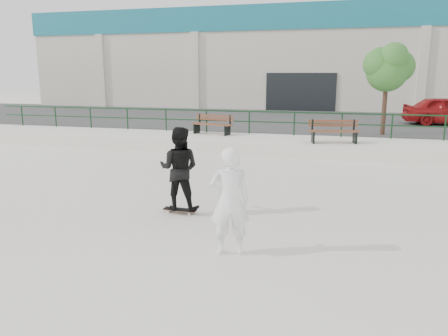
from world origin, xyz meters
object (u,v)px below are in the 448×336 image
(standing_skater, at_px, (179,169))
(tree, at_px, (388,66))
(bench_left, at_px, (213,125))
(bench_right, at_px, (334,131))
(red_car, at_px, (447,111))
(skateboard, at_px, (180,210))
(seated_skater, at_px, (230,201))

(standing_skater, bearing_deg, tree, -118.91)
(bench_left, bearing_deg, standing_skater, -65.81)
(bench_right, relative_size, standing_skater, 1.06)
(red_car, bearing_deg, standing_skater, 146.46)
(standing_skater, bearing_deg, red_car, -122.48)
(bench_left, height_order, skateboard, bench_left)
(seated_skater, bearing_deg, bench_left, -87.99)
(seated_skater, bearing_deg, tree, -121.13)
(bench_left, xyz_separation_m, skateboard, (2.06, -9.55, -0.85))
(tree, xyz_separation_m, seated_skater, (-3.61, -13.36, -2.48))
(red_car, xyz_separation_m, skateboard, (-8.80, -16.28, -1.17))
(seated_skater, bearing_deg, skateboard, -65.18)
(bench_left, bearing_deg, bench_right, -0.53)
(standing_skater, bearing_deg, skateboard, 112.48)
(bench_right, bearing_deg, skateboard, -122.97)
(seated_skater, bearing_deg, red_car, -127.38)
(bench_left, distance_m, tree, 7.99)
(standing_skater, bearing_deg, seated_skater, 126.76)
(bench_right, height_order, tree, tree)
(bench_left, height_order, bench_right, bench_right)
(bench_right, height_order, red_car, red_car)
(skateboard, height_order, standing_skater, standing_skater)
(bench_left, bearing_deg, tree, 26.28)
(tree, relative_size, seated_skater, 2.04)
(bench_left, height_order, tree, tree)
(tree, height_order, red_car, tree)
(tree, bearing_deg, bench_left, -165.72)
(bench_right, xyz_separation_m, standing_skater, (-3.21, -8.38, 0.10))
(skateboard, xyz_separation_m, seated_skater, (1.68, -1.94, 0.89))
(bench_left, xyz_separation_m, seated_skater, (3.74, -11.49, 0.04))
(tree, bearing_deg, red_car, 54.12)
(skateboard, bearing_deg, bench_right, 70.53)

